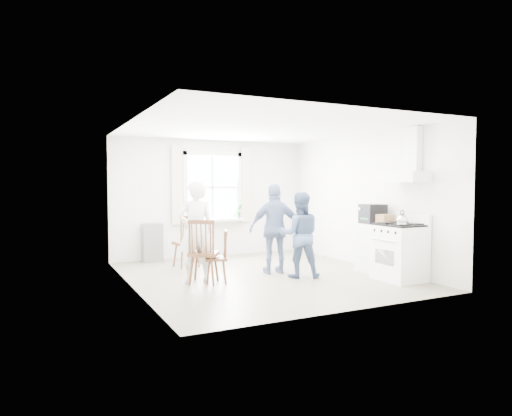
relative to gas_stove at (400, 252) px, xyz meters
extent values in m
cube|color=gray|center=(-1.91, 1.35, -0.49)|extent=(4.62, 5.12, 0.02)
cube|color=silver|center=(-1.91, 3.87, 0.82)|extent=(4.62, 0.04, 2.64)
cube|color=silver|center=(-1.91, -1.17, 0.82)|extent=(4.62, 0.04, 2.64)
cube|color=silver|center=(-4.18, 1.35, 0.82)|extent=(0.04, 5.12, 2.64)
cube|color=silver|center=(0.36, 1.35, 0.82)|extent=(0.04, 5.12, 2.64)
cube|color=white|center=(-1.91, 1.35, 2.13)|extent=(4.62, 5.12, 0.02)
cube|color=white|center=(-1.91, 3.83, 1.07)|extent=(1.20, 0.02, 1.40)
cube|color=silver|center=(-1.91, 3.80, 1.81)|extent=(1.38, 0.09, 0.09)
cube|color=silver|center=(-1.91, 3.80, 0.32)|extent=(1.38, 0.09, 0.09)
cube|color=silver|center=(-2.56, 3.80, 1.07)|extent=(0.09, 0.09, 1.58)
cube|color=silver|center=(-1.27, 3.80, 1.07)|extent=(0.09, 0.09, 1.58)
cube|color=silver|center=(-1.91, 3.73, 0.34)|extent=(1.38, 0.24, 0.06)
cube|color=beige|center=(-2.73, 3.79, 1.12)|extent=(0.24, 0.05, 1.70)
cube|color=beige|center=(-1.09, 3.79, 1.12)|extent=(0.24, 0.05, 1.70)
cube|color=silver|center=(0.11, 0.00, 1.26)|extent=(0.45, 0.76, 0.18)
cube|color=silver|center=(0.26, 0.00, 1.73)|extent=(0.14, 0.30, 0.76)
cube|color=slate|center=(-3.31, 3.68, -0.08)|extent=(0.40, 0.30, 0.80)
cube|color=white|center=(-0.01, 0.00, -0.02)|extent=(0.65, 0.76, 0.92)
cube|color=black|center=(-0.01, 0.00, 0.45)|extent=(0.61, 0.72, 0.03)
cube|color=white|center=(0.29, 0.00, 0.54)|extent=(0.06, 0.76, 0.20)
cylinder|color=silver|center=(-0.35, 0.00, 0.22)|extent=(0.02, 0.61, 0.02)
sphere|color=silver|center=(-0.15, -0.20, 0.56)|extent=(0.18, 0.18, 0.18)
cylinder|color=silver|center=(-0.15, -0.20, 0.50)|extent=(0.16, 0.16, 0.04)
torus|color=black|center=(-0.15, -0.20, 0.66)|extent=(0.11, 0.04, 0.11)
cube|color=silver|center=(0.07, 0.70, -0.03)|extent=(0.50, 0.55, 0.90)
cube|color=black|center=(0.04, 0.73, 0.51)|extent=(0.41, 0.37, 0.19)
cube|color=black|center=(0.04, 0.73, 0.69)|extent=(0.41, 0.37, 0.17)
cube|color=#A87E51|center=(0.10, 0.47, 0.51)|extent=(0.30, 0.22, 0.18)
cube|color=#4C2B18|center=(-2.86, 2.77, -0.02)|extent=(0.49, 0.47, 0.05)
cube|color=#4C2B18|center=(-2.83, 2.58, 0.26)|extent=(0.42, 0.12, 0.56)
cylinder|color=#4C2B18|center=(-2.86, 2.77, -0.26)|extent=(0.04, 0.04, 0.45)
cube|color=#4C2B18|center=(-3.04, 1.25, 0.00)|extent=(0.61, 0.60, 0.05)
cube|color=#4C2B18|center=(-3.14, 1.08, 0.29)|extent=(0.40, 0.28, 0.58)
cylinder|color=#4C2B18|center=(-3.04, 1.25, -0.25)|extent=(0.04, 0.04, 0.46)
cube|color=#4C2B18|center=(-2.84, 1.20, -0.09)|extent=(0.45, 0.46, 0.04)
cube|color=#4C2B18|center=(-2.69, 1.15, 0.15)|extent=(0.17, 0.35, 0.47)
cylinder|color=#4C2B18|center=(-2.84, 1.20, -0.30)|extent=(0.03, 0.03, 0.38)
imported|color=white|center=(-3.13, 1.39, 0.36)|extent=(0.70, 0.70, 1.68)
imported|color=#42567C|center=(-1.39, 0.95, 0.26)|extent=(0.96, 0.96, 1.48)
imported|color=navy|center=(-1.60, 1.45, 0.33)|extent=(1.13, 1.13, 1.63)
imported|color=#357837|center=(-1.32, 3.71, 0.52)|extent=(0.17, 0.17, 0.31)
camera|label=1|loc=(-5.54, -5.78, 1.14)|focal=32.00mm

